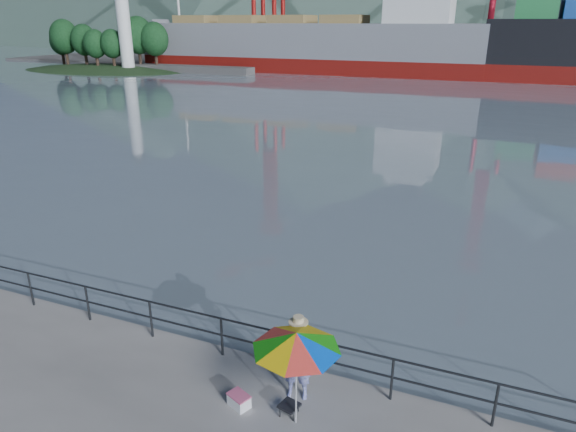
# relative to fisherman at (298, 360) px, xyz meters

# --- Properties ---
(harbor_water) EXTENTS (500.00, 280.00, 0.00)m
(harbor_water) POSITION_rel_fisherman_xyz_m (-3.17, 128.94, -0.89)
(harbor_water) COLOR slate
(harbor_water) RESTS_ON ground
(far_dock) EXTENTS (200.00, 40.00, 0.40)m
(far_dock) POSITION_rel_fisherman_xyz_m (6.83, 91.94, -0.89)
(far_dock) COLOR #514F4C
(far_dock) RESTS_ON ground
(guardrail) EXTENTS (22.00, 0.06, 1.03)m
(guardrail) POSITION_rel_fisherman_xyz_m (-3.17, 0.64, -0.37)
(guardrail) COLOR #2D3033
(guardrail) RESTS_ON ground
(lighthouse_islet) EXTENTS (48.00, 26.40, 19.20)m
(lighthouse_islet) POSITION_rel_fisherman_xyz_m (-58.14, 60.93, -0.63)
(lighthouse_islet) COLOR #263F1E
(lighthouse_islet) RESTS_ON ground
(fisherman) EXTENTS (0.73, 0.56, 1.79)m
(fisherman) POSITION_rel_fisherman_xyz_m (0.00, 0.00, 0.00)
(fisherman) COLOR navy
(fisherman) RESTS_ON ground
(beach_umbrella) EXTENTS (1.92, 1.92, 2.08)m
(beach_umbrella) POSITION_rel_fisherman_xyz_m (0.25, -0.74, 1.01)
(beach_umbrella) COLOR white
(beach_umbrella) RESTS_ON ground
(folding_stool) EXTENTS (0.44, 0.44, 0.24)m
(folding_stool) POSITION_rel_fisherman_xyz_m (0.04, -0.58, -0.77)
(folding_stool) COLOR black
(folding_stool) RESTS_ON ground
(cooler_bag) EXTENTS (0.52, 0.45, 0.26)m
(cooler_bag) POSITION_rel_fisherman_xyz_m (-1.00, -0.76, -0.77)
(cooler_bag) COLOR white
(cooler_bag) RESTS_ON ground
(fishing_rod) EXTENTS (0.40, 1.61, 1.16)m
(fishing_rod) POSITION_rel_fisherman_xyz_m (-0.15, 0.76, -0.89)
(fishing_rod) COLOR black
(fishing_rod) RESTS_ON ground
(bulk_carrier) EXTENTS (54.40, 9.42, 14.50)m
(bulk_carrier) POSITION_rel_fisherman_xyz_m (-24.72, 71.26, 3.19)
(bulk_carrier) COLOR #680F0B
(bulk_carrier) RESTS_ON ground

